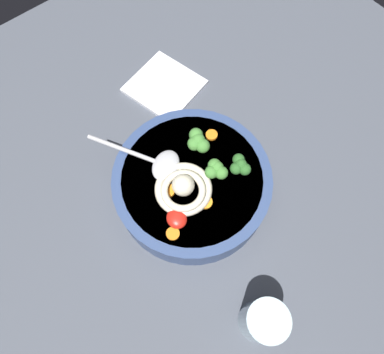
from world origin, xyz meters
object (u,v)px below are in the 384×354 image
(noodle_pile, at_px, (183,189))
(soup_spoon, at_px, (158,163))
(soup_bowl, at_px, (192,184))
(folded_napkin, at_px, (164,86))
(drinking_glass, at_px, (263,321))

(noodle_pile, height_order, soup_spoon, noodle_pile)
(soup_bowl, distance_m, noodle_pile, 0.05)
(soup_spoon, bearing_deg, soup_bowl, -180.00)
(soup_spoon, height_order, folded_napkin, soup_spoon)
(soup_spoon, relative_size, drinking_glass, 1.70)
(noodle_pile, height_order, drinking_glass, noodle_pile)
(noodle_pile, distance_m, soup_spoon, 0.07)
(soup_spoon, bearing_deg, folded_napkin, -67.46)
(folded_napkin, bearing_deg, drinking_glass, -20.26)
(noodle_pile, relative_size, drinking_glass, 1.08)
(folded_napkin, bearing_deg, noodle_pile, -30.09)
(noodle_pile, xyz_separation_m, drinking_glass, (0.23, -0.04, -0.03))
(soup_bowl, relative_size, drinking_glass, 2.81)
(drinking_glass, relative_size, folded_napkin, 0.72)
(soup_bowl, height_order, folded_napkin, soup_bowl)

